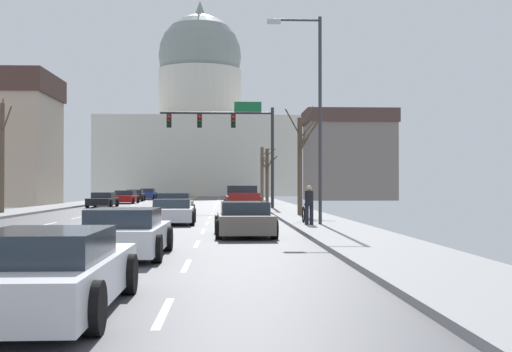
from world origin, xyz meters
name	(u,v)px	position (x,y,z in m)	size (l,w,h in m)	color
ground	(122,226)	(0.00, 0.00, 0.02)	(20.00, 180.00, 0.20)	#47474C
signal_gantry	(233,131)	(4.86, 17.73, 5.48)	(7.91, 0.41, 7.39)	#28282D
street_lamp_right	(313,102)	(7.93, -1.21, 5.12)	(2.24, 0.24, 8.49)	#333338
capitol_building	(200,129)	(0.00, 82.91, 11.19)	(31.90, 21.60, 32.85)	beige
pickup_truck_near_00	(242,200)	(5.42, 14.75, 0.75)	(2.46, 5.27, 1.69)	maroon
sedan_near_01	(174,206)	(1.57, 7.81, 0.61)	(2.12, 4.57, 1.30)	#6B6056
sedan_near_02	(173,212)	(1.97, 1.58, 0.52)	(2.11, 4.47, 1.10)	silver
sedan_near_03	(244,220)	(4.98, -5.60, 0.56)	(2.08, 4.30, 1.17)	#6B6056
sedan_near_04	(126,234)	(1.94, -11.95, 0.56)	(2.00, 4.27, 1.18)	silver
sedan_near_05	(49,273)	(1.95, -18.88, 0.54)	(1.97, 4.65, 1.14)	silver
sedan_oncoming_00	(103,200)	(-5.27, 24.04, 0.54)	(2.01, 4.57, 1.15)	black
sedan_oncoming_01	(125,197)	(-5.05, 34.25, 0.58)	(2.21, 4.58, 1.22)	#B71414
sedan_oncoming_02	(135,196)	(-5.36, 43.07, 0.58)	(2.05, 4.29, 1.24)	black
sedan_oncoming_03	(148,194)	(-5.17, 52.81, 0.61)	(2.00, 4.22, 1.30)	navy
flank_building_02	(349,155)	(18.53, 47.04, 5.20)	(10.29, 6.63, 10.30)	slate
bare_tree_00	(267,174)	(8.15, 31.94, 2.70)	(1.19, 2.51, 4.90)	#4C3D2D
bare_tree_02	(301,161)	(8.33, 6.88, 3.02)	(1.89, 2.08, 5.85)	#4C3D2D
bare_tree_03	(2,154)	(-8.59, 10.73, 3.50)	(1.90, 1.70, 6.47)	brown
bare_tree_04	(262,172)	(8.28, 42.65, 3.09)	(1.04, 1.83, 5.66)	brown
pedestrian_00	(309,203)	(7.68, -1.74, 1.01)	(0.35, 0.34, 1.58)	black
bicycle_parked	(305,215)	(7.65, -0.59, 0.49)	(0.12, 1.77, 0.85)	black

